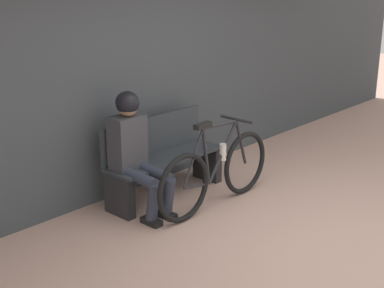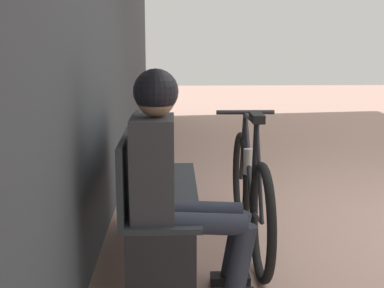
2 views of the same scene
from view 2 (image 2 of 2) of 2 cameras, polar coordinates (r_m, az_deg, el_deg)
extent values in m
cube|color=#2D3338|center=(3.31, -3.10, -5.12)|extent=(1.40, 0.42, 0.03)
cube|color=#2D3338|center=(3.27, -6.56, -1.51)|extent=(1.40, 0.03, 0.40)
cube|color=#232326|center=(2.78, -3.32, -13.33)|extent=(0.10, 0.36, 0.41)
cube|color=#232326|center=(4.00, -2.88, -5.50)|extent=(0.10, 0.36, 0.41)
torus|color=black|center=(3.06, 7.46, -8.28)|extent=(0.68, 0.05, 0.68)
torus|color=black|center=(3.97, 5.24, -3.65)|extent=(0.68, 0.05, 0.68)
cylinder|color=#232328|center=(3.44, 6.28, 2.75)|extent=(0.52, 0.03, 0.07)
cylinder|color=#232328|center=(3.54, 6.06, -1.86)|extent=(0.45, 0.03, 0.58)
cylinder|color=#232328|center=(3.29, 6.68, -2.60)|extent=(0.13, 0.03, 0.60)
cylinder|color=#232328|center=(3.24, 6.93, -7.72)|extent=(0.37, 0.03, 0.09)
cylinder|color=#232328|center=(3.11, 7.19, -2.86)|extent=(0.29, 0.02, 0.54)
cylinder|color=#232328|center=(3.83, 5.47, -0.40)|extent=(0.20, 0.03, 0.51)
cube|color=black|center=(3.18, 6.94, 2.80)|extent=(0.20, 0.07, 0.05)
cylinder|color=#232328|center=(3.70, 5.71, 3.39)|extent=(0.03, 0.40, 0.03)
cylinder|color=beige|center=(3.54, 6.06, -1.86)|extent=(0.07, 0.07, 0.17)
cylinder|color=#2D3342|center=(2.75, 1.29, -8.49)|extent=(0.11, 0.45, 0.13)
cylinder|color=#2D3342|center=(2.84, 5.19, -12.08)|extent=(0.11, 0.17, 0.38)
cylinder|color=#2D3342|center=(2.94, 1.07, -7.16)|extent=(0.11, 0.45, 0.13)
cylinder|color=#2D3342|center=(3.02, 4.72, -10.58)|extent=(0.11, 0.17, 0.38)
cube|color=black|center=(3.10, 4.09, -14.20)|extent=(0.10, 0.22, 0.06)
cube|color=#38383D|center=(2.77, -4.19, -2.50)|extent=(0.34, 0.22, 0.53)
sphere|color=#9E7556|center=(2.70, -3.88, 4.99)|extent=(0.20, 0.20, 0.20)
sphere|color=black|center=(2.70, -3.89, 5.62)|extent=(0.23, 0.23, 0.23)
camera|label=1|loc=(3.84, 99.07, 11.81)|focal=50.00mm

